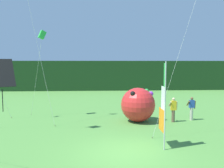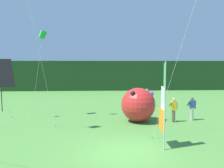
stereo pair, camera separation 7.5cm
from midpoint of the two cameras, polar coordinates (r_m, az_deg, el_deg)
name	(u,v)px [view 2 (the right image)]	position (r m, az deg, el deg)	size (l,w,h in m)	color
ground_plane	(123,153)	(10.95, 2.97, -16.40)	(120.00, 120.00, 0.00)	#518E3D
distant_treeline	(107,75)	(35.07, -1.15, 2.10)	(80.00, 2.40, 4.34)	#193819
banner_flag	(163,107)	(11.29, 12.48, -5.48)	(0.06, 1.03, 4.10)	#B7B7BC
person_near_banner	(192,108)	(17.45, 18.99, -5.53)	(0.55, 0.48, 1.65)	#B7B2A3
person_mid_field	(174,109)	(16.56, 14.89, -5.92)	(0.55, 0.48, 1.68)	brown
inflatable_balloon	(138,105)	(16.21, 6.54, -5.01)	(2.34, 2.34, 2.34)	red
kite_green_box_0	(43,35)	(18.02, -16.43, 11.28)	(1.52, 1.08, 6.39)	brown
kite_black_diamond_1	(0,77)	(7.97, -25.37, 1.65)	(2.50, 3.01, 4.15)	brown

